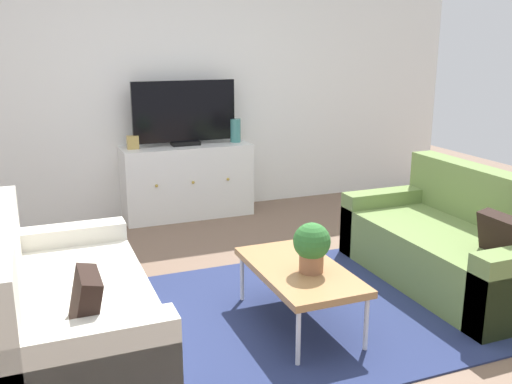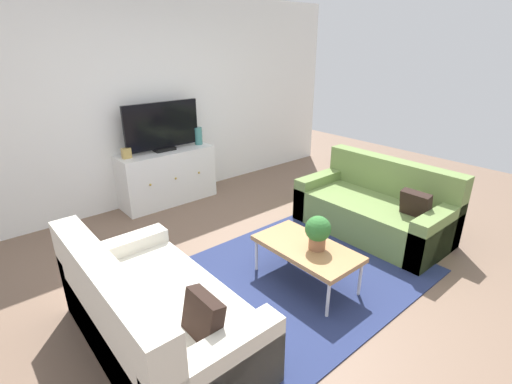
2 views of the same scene
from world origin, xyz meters
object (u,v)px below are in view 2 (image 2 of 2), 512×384
coffee_table (307,249)px  glass_vase (198,136)px  potted_plant (318,231)px  mantel_clock (126,153)px  tv_console (168,177)px  flat_screen_tv (162,127)px  couch_right_side (377,209)px  couch_left_side (149,318)px

coffee_table → glass_vase: size_ratio=3.99×
potted_plant → mantel_clock: size_ratio=2.39×
tv_console → flat_screen_tv: flat_screen_tv is taller
tv_console → mantel_clock: bearing=180.0°
coffee_table → glass_vase: bearing=79.0°
mantel_clock → tv_console: bearing=-0.0°
potted_plant → mantel_clock: bearing=102.9°
couch_right_side → flat_screen_tv: flat_screen_tv is taller
flat_screen_tv → mantel_clock: 0.59m
couch_right_side → tv_console: 2.79m
mantel_clock → potted_plant: bearing=-77.1°
glass_vase → mantel_clock: (-1.06, 0.00, -0.06)m
coffee_table → flat_screen_tv: flat_screen_tv is taller
flat_screen_tv → glass_vase: size_ratio=4.30×
couch_left_side → flat_screen_tv: flat_screen_tv is taller
potted_plant → mantel_clock: mantel_clock is taller
flat_screen_tv → couch_left_side: bearing=-120.7°
potted_plant → mantel_clock: (-0.60, 2.63, 0.24)m
potted_plant → glass_vase: size_ratio=1.28×
potted_plant → glass_vase: 2.69m
glass_vase → coffee_table: bearing=-101.0°
couch_left_side → mantel_clock: size_ratio=13.00×
potted_plant → flat_screen_tv: (-0.07, 2.65, 0.50)m
couch_left_side → potted_plant: bearing=-9.9°
potted_plant → coffee_table: bearing=115.3°
coffee_table → flat_screen_tv: bearing=90.8°
flat_screen_tv → potted_plant: bearing=-88.4°
couch_left_side → coffee_table: bearing=-6.9°
potted_plant → mantel_clock: 2.71m
tv_console → glass_vase: (0.53, 0.00, 0.49)m
potted_plant → glass_vase: bearing=80.2°
couch_right_side → coffee_table: bearing=-172.9°
coffee_table → mantel_clock: mantel_clock is taller
coffee_table → tv_console: tv_console is taller
tv_console → coffee_table: bearing=-89.2°
couch_left_side → tv_console: size_ratio=1.30×
flat_screen_tv → mantel_clock: (-0.53, -0.02, -0.26)m
potted_plant → flat_screen_tv: 2.70m
couch_right_side → tv_console: bearing=121.5°
couch_right_side → glass_vase: bearing=111.3°
coffee_table → potted_plant: bearing=-64.7°
flat_screen_tv → glass_vase: bearing=-2.2°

